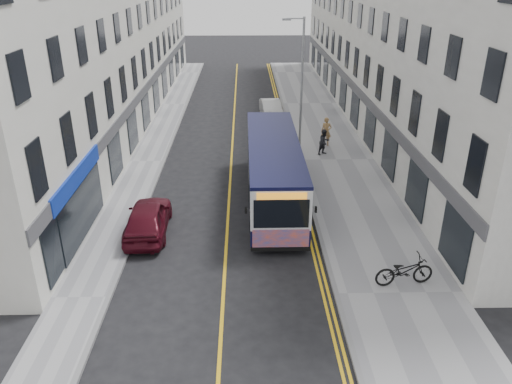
{
  "coord_description": "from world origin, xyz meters",
  "views": [
    {
      "loc": [
        0.82,
        -15.65,
        10.69
      ],
      "look_at": [
        1.29,
        4.21,
        1.6
      ],
      "focal_mm": 35.0,
      "sensor_mm": 36.0,
      "label": 1
    }
  ],
  "objects_px": {
    "streetlamp": "(301,81)",
    "bicycle": "(404,271)",
    "car_white": "(271,109)",
    "pedestrian_far": "(324,142)",
    "pedestrian_near": "(326,132)",
    "city_bus": "(274,169)",
    "car_maroon": "(148,218)"
  },
  "relations": [
    {
      "from": "streetlamp",
      "to": "bicycle",
      "type": "xyz_separation_m",
      "value": [
        2.32,
        -14.71,
        -3.69
      ]
    },
    {
      "from": "streetlamp",
      "to": "car_white",
      "type": "distance_m",
      "value": 8.33
    },
    {
      "from": "streetlamp",
      "to": "car_white",
      "type": "height_order",
      "value": "streetlamp"
    },
    {
      "from": "car_white",
      "to": "streetlamp",
      "type": "bearing_deg",
      "value": -84.8
    },
    {
      "from": "streetlamp",
      "to": "pedestrian_far",
      "type": "bearing_deg",
      "value": -36.44
    },
    {
      "from": "pedestrian_far",
      "to": "streetlamp",
      "type": "bearing_deg",
      "value": 108.73
    },
    {
      "from": "pedestrian_near",
      "to": "pedestrian_far",
      "type": "bearing_deg",
      "value": -93.49
    },
    {
      "from": "pedestrian_near",
      "to": "car_white",
      "type": "relative_size",
      "value": 0.45
    },
    {
      "from": "bicycle",
      "to": "pedestrian_near",
      "type": "height_order",
      "value": "pedestrian_near"
    },
    {
      "from": "city_bus",
      "to": "bicycle",
      "type": "bearing_deg",
      "value": -59.71
    },
    {
      "from": "streetlamp",
      "to": "bicycle",
      "type": "relative_size",
      "value": 3.69
    },
    {
      "from": "city_bus",
      "to": "pedestrian_near",
      "type": "xyz_separation_m",
      "value": [
        3.8,
        7.94,
        -0.65
      ]
    },
    {
      "from": "bicycle",
      "to": "car_maroon",
      "type": "bearing_deg",
      "value": 59.23
    },
    {
      "from": "pedestrian_far",
      "to": "city_bus",
      "type": "bearing_deg",
      "value": -153.5
    },
    {
      "from": "city_bus",
      "to": "car_white",
      "type": "bearing_deg",
      "value": 87.47
    },
    {
      "from": "city_bus",
      "to": "bicycle",
      "type": "xyz_separation_m",
      "value": [
        4.3,
        -7.36,
        -0.98
      ]
    },
    {
      "from": "bicycle",
      "to": "car_maroon",
      "type": "xyz_separation_m",
      "value": [
        -9.89,
        4.22,
        0.05
      ]
    },
    {
      "from": "car_white",
      "to": "pedestrian_near",
      "type": "bearing_deg",
      "value": -70.03
    },
    {
      "from": "pedestrian_far",
      "to": "car_white",
      "type": "height_order",
      "value": "pedestrian_far"
    },
    {
      "from": "pedestrian_near",
      "to": "car_maroon",
      "type": "xyz_separation_m",
      "value": [
        -9.39,
        -11.08,
        -0.29
      ]
    },
    {
      "from": "streetlamp",
      "to": "car_white",
      "type": "bearing_deg",
      "value": 100.26
    },
    {
      "from": "car_white",
      "to": "car_maroon",
      "type": "height_order",
      "value": "car_maroon"
    },
    {
      "from": "pedestrian_far",
      "to": "car_white",
      "type": "xyz_separation_m",
      "value": [
        -2.78,
        8.41,
        -0.24
      ]
    },
    {
      "from": "pedestrian_near",
      "to": "car_white",
      "type": "xyz_separation_m",
      "value": [
        -3.15,
        6.74,
        -0.36
      ]
    },
    {
      "from": "pedestrian_far",
      "to": "pedestrian_near",
      "type": "bearing_deg",
      "value": 42.77
    },
    {
      "from": "streetlamp",
      "to": "city_bus",
      "type": "height_order",
      "value": "streetlamp"
    },
    {
      "from": "streetlamp",
      "to": "city_bus",
      "type": "xyz_separation_m",
      "value": [
        -1.98,
        -7.35,
        -2.71
      ]
    },
    {
      "from": "pedestrian_near",
      "to": "pedestrian_far",
      "type": "distance_m",
      "value": 1.71
    },
    {
      "from": "streetlamp",
      "to": "pedestrian_far",
      "type": "distance_m",
      "value": 3.92
    },
    {
      "from": "car_white",
      "to": "bicycle",
      "type": "bearing_deg",
      "value": -85.66
    },
    {
      "from": "city_bus",
      "to": "car_maroon",
      "type": "bearing_deg",
      "value": -150.69
    },
    {
      "from": "bicycle",
      "to": "pedestrian_far",
      "type": "relative_size",
      "value": 1.39
    }
  ]
}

